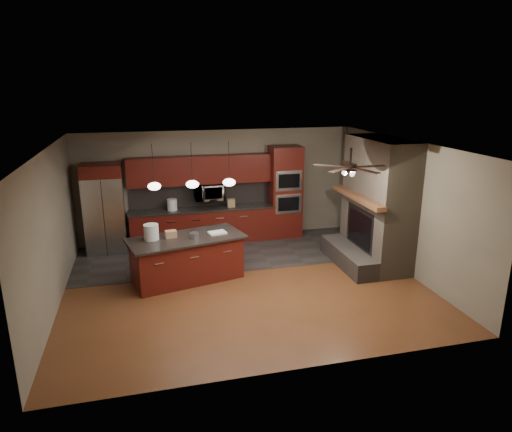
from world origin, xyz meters
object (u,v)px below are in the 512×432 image
object	(u,v)px
oven_tower	(285,192)
kitchen_island	(187,258)
paint_can	(195,235)
microwave	(209,192)
counter_bucket	(172,205)
white_bucket	(151,232)
cardboard_box	(171,234)
paint_tray	(217,233)
counter_box	(231,203)
refrigerator	(104,209)

from	to	relation	value
oven_tower	kitchen_island	xyz separation A→B (m)	(-2.79, -2.20, -0.73)
kitchen_island	paint_can	size ratio (longest dim) A/B	13.96
microwave	counter_bucket	xyz separation A→B (m)	(-0.93, -0.05, -0.26)
paint_can	counter_bucket	world-z (taller)	counter_bucket
white_bucket	counter_bucket	distance (m)	2.25
paint_can	cardboard_box	xyz separation A→B (m)	(-0.46, 0.16, 0.01)
oven_tower	paint_tray	distance (m)	3.01
paint_tray	white_bucket	bearing A→B (deg)	171.30
paint_can	counter_box	size ratio (longest dim) A/B	0.86
refrigerator	white_bucket	xyz separation A→B (m)	(1.02, -2.10, 0.01)
paint_tray	counter_box	xyz separation A→B (m)	(0.70, 2.07, 0.07)
white_bucket	counter_box	size ratio (longest dim) A/B	1.51
counter_box	kitchen_island	bearing A→B (deg)	-118.96
microwave	white_bucket	size ratio (longest dim) A/B	2.34
cardboard_box	counter_box	bearing A→B (deg)	43.40
kitchen_island	paint_tray	xyz separation A→B (m)	(0.65, 0.09, 0.47)
paint_can	counter_bucket	distance (m)	2.31
microwave	kitchen_island	bearing A→B (deg)	-109.89
paint_can	cardboard_box	distance (m)	0.48
paint_tray	cardboard_box	world-z (taller)	cardboard_box
kitchen_island	cardboard_box	world-z (taller)	cardboard_box
paint_can	counter_box	distance (m)	2.54
paint_can	paint_tray	size ratio (longest dim) A/B	0.51
oven_tower	paint_tray	world-z (taller)	oven_tower
cardboard_box	microwave	bearing A→B (deg)	54.70
microwave	paint_can	xyz separation A→B (m)	(-0.65, -2.35, -0.32)
paint_can	cardboard_box	world-z (taller)	cardboard_box
counter_box	counter_bucket	bearing A→B (deg)	-178.88
refrigerator	white_bucket	bearing A→B (deg)	-64.05
counter_bucket	counter_box	size ratio (longest dim) A/B	1.34
kitchen_island	cardboard_box	distance (m)	0.61
paint_tray	counter_bucket	world-z (taller)	counter_bucket
paint_can	counter_box	bearing A→B (deg)	62.13
refrigerator	paint_tray	distance (m)	3.11
cardboard_box	paint_can	bearing A→B (deg)	-27.30
paint_tray	counter_box	bearing A→B (deg)	60.02
oven_tower	paint_can	size ratio (longest dim) A/B	13.41
oven_tower	refrigerator	bearing A→B (deg)	-179.06
oven_tower	microwave	bearing A→B (deg)	178.34
white_bucket	cardboard_box	xyz separation A→B (m)	(0.38, 0.04, -0.09)
microwave	refrigerator	size ratio (longest dim) A/B	0.34
paint_can	white_bucket	bearing A→B (deg)	171.87
oven_tower	cardboard_box	bearing A→B (deg)	-145.38
white_bucket	paint_tray	size ratio (longest dim) A/B	0.90
refrigerator	paint_can	size ratio (longest dim) A/B	12.02
paint_tray	cardboard_box	size ratio (longest dim) A/B	1.56
oven_tower	microwave	xyz separation A→B (m)	(-1.98, 0.06, 0.11)
microwave	counter_bucket	world-z (taller)	microwave
cardboard_box	counter_bucket	xyz separation A→B (m)	(0.18, 2.14, 0.05)
white_bucket	paint_can	world-z (taller)	white_bucket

